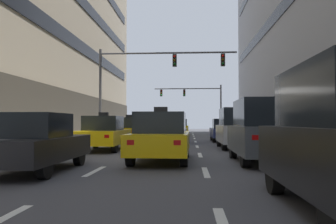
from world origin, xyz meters
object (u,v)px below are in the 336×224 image
Objects in this scene: car_parked_1 at (262,131)px; car_parked_2 at (237,128)px; car_parked_3 at (224,130)px; taxi_driving_0 at (161,137)px; taxi_driving_3 at (104,133)px; car_driving_2 at (36,143)px; taxi_driving_5 at (179,127)px; traffic_signal_1 at (197,98)px; car_driving_4 at (173,131)px; pedestrian_0 at (302,127)px; taxi_driving_1 at (130,130)px; traffic_signal_0 at (148,73)px.

car_parked_2 is (0.00, 6.37, -0.02)m from car_parked_1.
car_parked_2 reaches higher than car_parked_3.
taxi_driving_3 is at bearing 124.20° from taxi_driving_0.
taxi_driving_5 is at bearing 83.48° from car_driving_2.
taxi_driving_5 is 0.55× the size of traffic_signal_1.
taxi_driving_0 is 1.03× the size of taxi_driving_3.
taxi_driving_5 is 19.07m from car_parked_2.
traffic_signal_1 reaches higher than taxi_driving_5.
car_driving_4 is at bearing -89.87° from taxi_driving_5.
taxi_driving_5 reaches higher than car_parked_3.
taxi_driving_5 is 25.35m from car_parked_1.
car_parked_2 is 1.01× the size of car_parked_3.
car_parked_2 is 2.61× the size of pedestrian_0.
car_parked_3 is (3.45, 12.89, -0.05)m from taxi_driving_0.
traffic_signal_1 is at bearing 94.77° from car_parked_3.
traffic_signal_1 is at bearing 92.79° from car_parked_1.
car_driving_2 is at bearing -140.91° from taxi_driving_0.
car_parked_3 is (3.56, -12.14, -0.05)m from taxi_driving_5.
car_parked_2 is 0.52× the size of traffic_signal_1.
car_parked_2 is (6.56, -5.28, 0.21)m from taxi_driving_1.
taxi_driving_5 is at bearing 113.57° from pedestrian_0.
car_parked_1 reaches higher than car_driving_4.
pedestrian_0 is (7.44, -17.05, 0.26)m from taxi_driving_5.
taxi_driving_5 reaches higher than car_driving_4.
taxi_driving_5 is (-0.03, 13.98, 0.08)m from car_driving_4.
car_parked_3 is (-0.00, 12.96, -0.27)m from car_parked_1.
car_parked_2 is at bearing 53.10° from car_driving_2.
car_driving_4 is (3.19, 13.70, -0.03)m from car_driving_2.
car_parked_1 reaches higher than taxi_driving_5.
car_driving_4 is 0.95× the size of car_parked_2.
car_driving_4 is 11.67m from car_parked_1.
car_driving_2 reaches higher than car_parked_3.
taxi_driving_1 is 3.09m from car_driving_4.
traffic_signal_0 is (1.44, 14.03, 3.95)m from car_driving_2.
car_driving_2 is at bearing -113.38° from car_parked_3.
taxi_driving_1 is 20.39m from traffic_signal_1.
taxi_driving_1 is at bearing 160.98° from pedestrian_0.
taxi_driving_5 is 1.06× the size of car_parked_2.
taxi_driving_3 is at bearing -101.38° from traffic_signal_0.
car_driving_2 is 0.46× the size of traffic_signal_0.
car_driving_2 is 15.02m from pedestrian_0.
taxi_driving_1 is at bearing 141.18° from car_parked_2.
car_parked_1 is at bearing -115.73° from pedestrian_0.
taxi_driving_1 is at bearing 89.37° from car_driving_2.
traffic_signal_1 is (2.01, 19.97, 3.59)m from car_driving_4.
traffic_signal_0 is at bearing 99.12° from taxi_driving_0.
traffic_signal_0 is 1.13× the size of traffic_signal_1.
taxi_driving_1 is at bearing 105.05° from taxi_driving_0.
taxi_driving_0 is at bearing -89.76° from taxi_driving_5.
pedestrian_0 is (7.33, 7.98, 0.27)m from taxi_driving_0.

